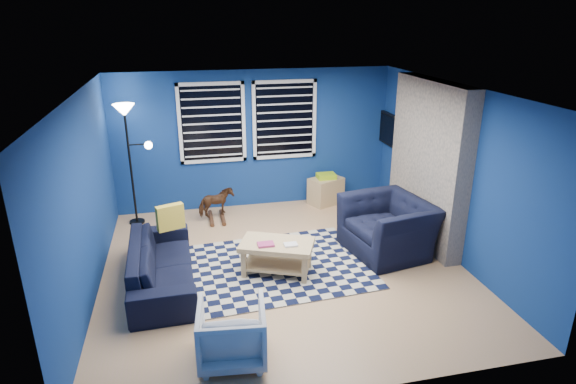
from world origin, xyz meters
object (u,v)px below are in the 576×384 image
(coffee_table, at_px, (277,251))
(floor_lamp, at_px, (127,127))
(armchair_bent, at_px, (232,333))
(armchair_big, at_px, (388,227))
(cabinet, at_px, (326,190))
(rocking_horse, at_px, (216,203))
(sofa, at_px, (162,264))
(tv, at_px, (392,131))

(coffee_table, xyz_separation_m, floor_lamp, (-2.00, 2.22, 1.34))
(armchair_bent, bearing_deg, floor_lamp, -66.33)
(armchair_big, relative_size, cabinet, 1.76)
(armchair_bent, relative_size, rocking_horse, 1.18)
(cabinet, bearing_deg, armchair_big, -105.71)
(sofa, bearing_deg, coffee_table, -93.83)
(rocking_horse, height_order, floor_lamp, floor_lamp)
(floor_lamp, bearing_deg, armchair_big, -27.35)
(tv, bearing_deg, armchair_big, -113.90)
(tv, bearing_deg, floor_lamp, 178.86)
(sofa, bearing_deg, tv, -64.96)
(sofa, distance_m, floor_lamp, 2.61)
(rocking_horse, height_order, coffee_table, rocking_horse)
(armchair_big, bearing_deg, cabinet, 178.16)
(armchair_big, relative_size, floor_lamp, 0.61)
(tv, height_order, armchair_big, tv)
(tv, relative_size, floor_lamp, 0.49)
(armchair_big, bearing_deg, floor_lamp, -128.07)
(tv, xyz_separation_m, sofa, (-4.12, -2.07, -1.10))
(tv, bearing_deg, rocking_horse, -178.45)
(armchair_bent, bearing_deg, tv, -125.39)
(floor_lamp, bearing_deg, rocking_horse, -7.60)
(rocking_horse, distance_m, cabinet, 2.12)
(cabinet, bearing_deg, floor_lamp, 158.07)
(armchair_bent, height_order, coffee_table, armchair_bent)
(coffee_table, bearing_deg, rocking_horse, 108.00)
(armchair_big, xyz_separation_m, rocking_horse, (-2.42, 1.76, -0.09))
(sofa, xyz_separation_m, armchair_bent, (0.74, -1.70, 0.02))
(sofa, xyz_separation_m, armchair_big, (3.30, 0.22, 0.11))
(armchair_bent, height_order, cabinet, armchair_bent)
(armchair_big, relative_size, coffee_table, 1.11)
(tv, relative_size, coffee_table, 0.89)
(sofa, distance_m, armchair_big, 3.31)
(sofa, distance_m, coffee_table, 1.54)
(armchair_big, relative_size, armchair_bent, 1.78)
(rocking_horse, bearing_deg, coffee_table, 177.57)
(tv, distance_m, floor_lamp, 4.58)
(rocking_horse, bearing_deg, tv, -108.88)
(coffee_table, distance_m, cabinet, 2.77)
(armchair_big, distance_m, coffee_table, 1.78)
(rocking_horse, bearing_deg, sofa, 135.65)
(armchair_big, distance_m, rocking_horse, 2.99)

